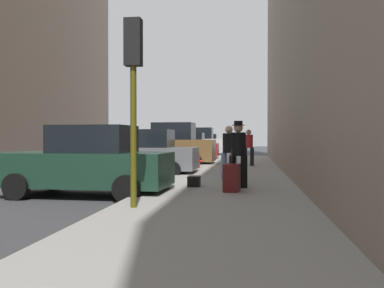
{
  "coord_description": "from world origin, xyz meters",
  "views": [
    {
      "loc": [
        6.7,
        -11.57,
        1.49
      ],
      "look_at": [
        4.38,
        5.65,
        1.22
      ],
      "focal_mm": 40.0,
      "sensor_mm": 36.0,
      "label": 1
    }
  ],
  "objects_px": {
    "parked_red_hatchback": "(186,147)",
    "parked_dark_green_sedan": "(88,163)",
    "parked_gray_coupe": "(143,154)",
    "pedestrian_in_jeans": "(229,149)",
    "duffel_bag": "(194,181)",
    "parked_silver_sedan": "(204,144)",
    "fire_hydrant": "(197,160)",
    "traffic_light": "(133,71)",
    "parked_bronze_suv": "(171,146)",
    "pedestrian_in_red_jacket": "(249,145)",
    "pedestrian_with_fedora": "(238,151)",
    "parked_white_van": "(197,143)",
    "rolling_suitcase": "(232,178)"
  },
  "relations": [
    {
      "from": "pedestrian_with_fedora",
      "to": "duffel_bag",
      "type": "xyz_separation_m",
      "value": [
        -1.21,
        0.17,
        -0.85
      ]
    },
    {
      "from": "parked_red_hatchback",
      "to": "parked_silver_sedan",
      "type": "xyz_separation_m",
      "value": [
        -0.0,
        11.08,
        0.0
      ]
    },
    {
      "from": "fire_hydrant",
      "to": "pedestrian_in_jeans",
      "type": "distance_m",
      "value": 5.2
    },
    {
      "from": "parked_dark_green_sedan",
      "to": "duffel_bag",
      "type": "xyz_separation_m",
      "value": [
        2.55,
        1.22,
        -0.56
      ]
    },
    {
      "from": "parked_dark_green_sedan",
      "to": "pedestrian_with_fedora",
      "type": "distance_m",
      "value": 3.91
    },
    {
      "from": "parked_dark_green_sedan",
      "to": "rolling_suitcase",
      "type": "relative_size",
      "value": 4.09
    },
    {
      "from": "parked_white_van",
      "to": "fire_hydrant",
      "type": "bearing_deg",
      "value": -83.05
    },
    {
      "from": "parked_gray_coupe",
      "to": "traffic_light",
      "type": "height_order",
      "value": "traffic_light"
    },
    {
      "from": "parked_dark_green_sedan",
      "to": "traffic_light",
      "type": "bearing_deg",
      "value": -52.36
    },
    {
      "from": "pedestrian_with_fedora",
      "to": "pedestrian_in_jeans",
      "type": "relative_size",
      "value": 1.04
    },
    {
      "from": "parked_red_hatchback",
      "to": "pedestrian_in_red_jacket",
      "type": "distance_m",
      "value": 8.09
    },
    {
      "from": "parked_gray_coupe",
      "to": "parked_bronze_suv",
      "type": "xyz_separation_m",
      "value": [
        -0.0,
        5.92,
        0.18
      ]
    },
    {
      "from": "duffel_bag",
      "to": "pedestrian_in_red_jacket",
      "type": "bearing_deg",
      "value": 80.57
    },
    {
      "from": "pedestrian_in_jeans",
      "to": "parked_bronze_suv",
      "type": "bearing_deg",
      "value": 112.35
    },
    {
      "from": "parked_dark_green_sedan",
      "to": "parked_bronze_suv",
      "type": "xyz_separation_m",
      "value": [
        -0.0,
        11.54,
        0.18
      ]
    },
    {
      "from": "fire_hydrant",
      "to": "traffic_light",
      "type": "xyz_separation_m",
      "value": [
        0.05,
        -10.57,
        2.26
      ]
    },
    {
      "from": "duffel_bag",
      "to": "parked_white_van",
      "type": "bearing_deg",
      "value": 96.69
    },
    {
      "from": "parked_gray_coupe",
      "to": "pedestrian_in_jeans",
      "type": "height_order",
      "value": "pedestrian_in_jeans"
    },
    {
      "from": "parked_white_van",
      "to": "pedestrian_in_red_jacket",
      "type": "distance_m",
      "value": 13.52
    },
    {
      "from": "parked_red_hatchback",
      "to": "parked_silver_sedan",
      "type": "bearing_deg",
      "value": 90.0
    },
    {
      "from": "rolling_suitcase",
      "to": "parked_gray_coupe",
      "type": "bearing_deg",
      "value": 123.98
    },
    {
      "from": "pedestrian_in_jeans",
      "to": "pedestrian_in_red_jacket",
      "type": "bearing_deg",
      "value": 84.85
    },
    {
      "from": "pedestrian_with_fedora",
      "to": "parked_red_hatchback",
      "type": "bearing_deg",
      "value": 103.2
    },
    {
      "from": "parked_white_van",
      "to": "traffic_light",
      "type": "distance_m",
      "value": 25.5
    },
    {
      "from": "parked_dark_green_sedan",
      "to": "duffel_bag",
      "type": "bearing_deg",
      "value": 25.54
    },
    {
      "from": "parked_gray_coupe",
      "to": "pedestrian_in_red_jacket",
      "type": "relative_size",
      "value": 2.47
    },
    {
      "from": "rolling_suitcase",
      "to": "parked_red_hatchback",
      "type": "bearing_deg",
      "value": 102.15
    },
    {
      "from": "parked_silver_sedan",
      "to": "pedestrian_in_jeans",
      "type": "bearing_deg",
      "value": -82.21
    },
    {
      "from": "pedestrian_in_jeans",
      "to": "duffel_bag",
      "type": "distance_m",
      "value": 2.36
    },
    {
      "from": "parked_silver_sedan",
      "to": "pedestrian_in_jeans",
      "type": "xyz_separation_m",
      "value": [
        3.41,
        -24.89,
        0.26
      ]
    },
    {
      "from": "pedestrian_in_jeans",
      "to": "pedestrian_in_red_jacket",
      "type": "xyz_separation_m",
      "value": [
        0.61,
        6.8,
        0.0
      ]
    },
    {
      "from": "traffic_light",
      "to": "duffel_bag",
      "type": "xyz_separation_m",
      "value": [
        0.7,
        3.62,
        -2.47
      ]
    },
    {
      "from": "pedestrian_with_fedora",
      "to": "fire_hydrant",
      "type": "bearing_deg",
      "value": 105.37
    },
    {
      "from": "parked_red_hatchback",
      "to": "parked_silver_sedan",
      "type": "distance_m",
      "value": 11.08
    },
    {
      "from": "traffic_light",
      "to": "pedestrian_with_fedora",
      "type": "relative_size",
      "value": 2.03
    },
    {
      "from": "parked_bronze_suv",
      "to": "parked_gray_coupe",
      "type": "bearing_deg",
      "value": -90.0
    },
    {
      "from": "traffic_light",
      "to": "parked_dark_green_sedan",
      "type": "bearing_deg",
      "value": 127.64
    },
    {
      "from": "parked_bronze_suv",
      "to": "pedestrian_in_red_jacket",
      "type": "relative_size",
      "value": 2.72
    },
    {
      "from": "parked_silver_sedan",
      "to": "fire_hydrant",
      "type": "distance_m",
      "value": 20.07
    },
    {
      "from": "pedestrian_with_fedora",
      "to": "rolling_suitcase",
      "type": "bearing_deg",
      "value": -99.96
    },
    {
      "from": "parked_gray_coupe",
      "to": "rolling_suitcase",
      "type": "distance_m",
      "value": 6.48
    },
    {
      "from": "pedestrian_in_jeans",
      "to": "duffel_bag",
      "type": "xyz_separation_m",
      "value": [
        -0.86,
        -2.04,
        -0.81
      ]
    },
    {
      "from": "traffic_light",
      "to": "pedestrian_with_fedora",
      "type": "distance_m",
      "value": 4.27
    },
    {
      "from": "pedestrian_in_red_jacket",
      "to": "fire_hydrant",
      "type": "bearing_deg",
      "value": -139.53
    },
    {
      "from": "parked_red_hatchback",
      "to": "parked_dark_green_sedan",
      "type": "bearing_deg",
      "value": -90.0
    },
    {
      "from": "parked_dark_green_sedan",
      "to": "parked_gray_coupe",
      "type": "height_order",
      "value": "same"
    },
    {
      "from": "pedestrian_in_jeans",
      "to": "parked_red_hatchback",
      "type": "bearing_deg",
      "value": 103.85
    },
    {
      "from": "fire_hydrant",
      "to": "pedestrian_with_fedora",
      "type": "height_order",
      "value": "pedestrian_with_fedora"
    },
    {
      "from": "fire_hydrant",
      "to": "duffel_bag",
      "type": "distance_m",
      "value": 6.99
    },
    {
      "from": "parked_gray_coupe",
      "to": "traffic_light",
      "type": "relative_size",
      "value": 1.17
    }
  ]
}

